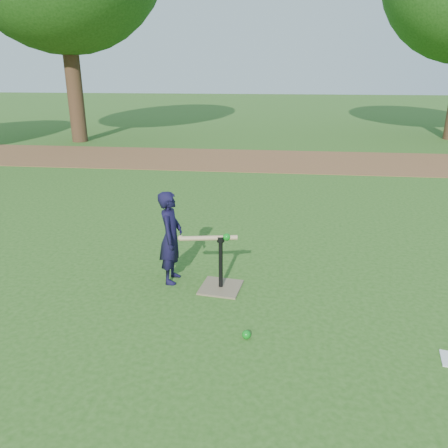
# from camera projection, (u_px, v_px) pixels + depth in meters

# --- Properties ---
(ground) EXTENTS (80.00, 80.00, 0.00)m
(ground) POSITION_uv_depth(u_px,v_px,m) (218.00, 300.00, 4.59)
(ground) COLOR #285116
(ground) RESTS_ON ground
(dirt_strip) EXTENTS (24.00, 3.00, 0.01)m
(dirt_strip) POSITION_uv_depth(u_px,v_px,m) (255.00, 160.00, 11.60)
(dirt_strip) COLOR brown
(dirt_strip) RESTS_ON ground
(child) EXTENTS (0.25, 0.39, 1.06)m
(child) POSITION_uv_depth(u_px,v_px,m) (171.00, 237.00, 4.84)
(child) COLOR black
(child) RESTS_ON ground
(wiffle_ball_ground) EXTENTS (0.08, 0.08, 0.08)m
(wiffle_ball_ground) POSITION_uv_depth(u_px,v_px,m) (246.00, 335.00, 3.92)
(wiffle_ball_ground) COLOR #0B8016
(wiffle_ball_ground) RESTS_ON ground
(batting_tee) EXTENTS (0.48, 0.48, 0.61)m
(batting_tee) POSITION_uv_depth(u_px,v_px,m) (221.00, 279.00, 4.80)
(batting_tee) COLOR #75634A
(batting_tee) RESTS_ON ground
(swing_action) EXTENTS (0.63, 0.16, 0.08)m
(swing_action) POSITION_uv_depth(u_px,v_px,m) (210.00, 238.00, 4.63)
(swing_action) COLOR tan
(swing_action) RESTS_ON ground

